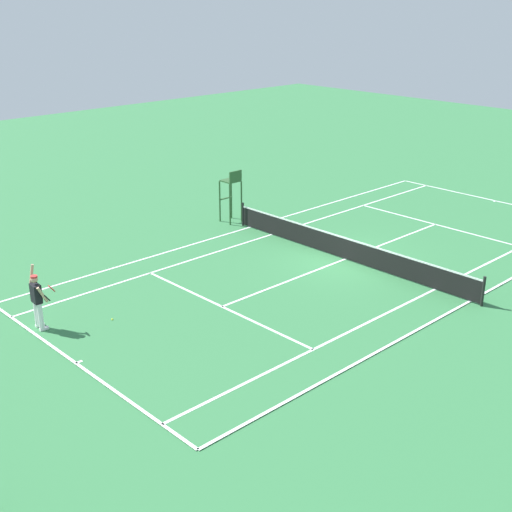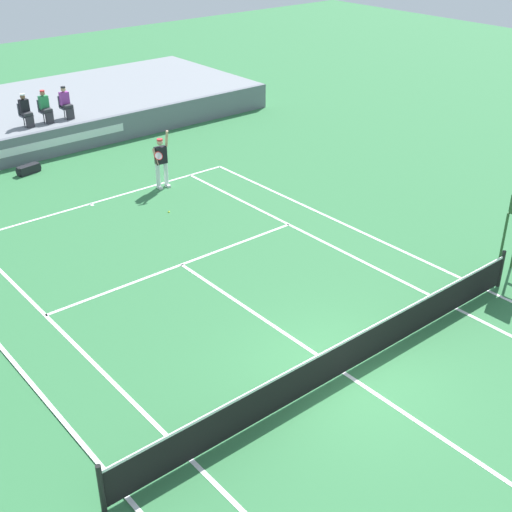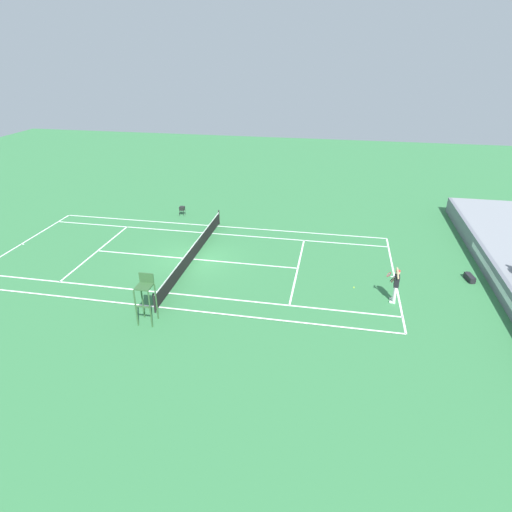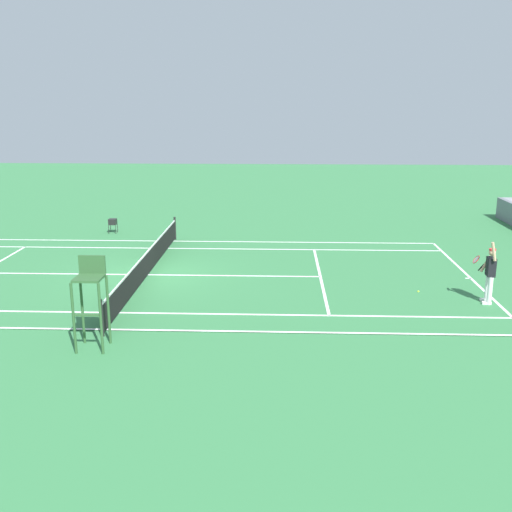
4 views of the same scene
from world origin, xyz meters
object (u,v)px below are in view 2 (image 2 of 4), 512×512
object	(u,v)px
spectator_seated_1	(45,107)
tennis_ball	(169,212)
tennis_player	(161,161)
spectator_seated_2	(66,103)
spectator_seated_0	(26,111)
equipment_bag	(29,169)

from	to	relation	value
spectator_seated_1	tennis_ball	size ratio (longest dim) A/B	18.60
spectator_seated_1	tennis_player	xyz separation A→B (m)	(1.27, -6.46, -0.74)
spectator_seated_2	tennis_player	bearing A→B (deg)	-86.65
spectator_seated_0	tennis_player	bearing A→B (deg)	-72.10
spectator_seated_0	spectator_seated_1	world-z (taller)	same
spectator_seated_2	spectator_seated_0	bearing A→B (deg)	180.00
spectator_seated_2	tennis_player	distance (m)	6.51
spectator_seated_2	equipment_bag	xyz separation A→B (m)	(-2.74, -2.07, -1.57)
equipment_bag	tennis_player	bearing A→B (deg)	-54.60
spectator_seated_0	tennis_ball	distance (m)	8.65
spectator_seated_1	tennis_ball	bearing A→B (deg)	-88.36
equipment_bag	spectator_seated_1	bearing A→B (deg)	48.27
spectator_seated_0	spectator_seated_2	world-z (taller)	same
tennis_player	tennis_ball	size ratio (longest dim) A/B	30.63
spectator_seated_1	tennis_player	bearing A→B (deg)	-78.89
tennis_player	equipment_bag	world-z (taller)	tennis_player
tennis_player	spectator_seated_0	bearing A→B (deg)	107.90
spectator_seated_1	spectator_seated_2	bearing A→B (deg)	0.00
spectator_seated_1	equipment_bag	size ratio (longest dim) A/B	1.34
spectator_seated_1	tennis_ball	distance (m)	8.59
equipment_bag	spectator_seated_2	bearing A→B (deg)	37.12
spectator_seated_2	tennis_player	size ratio (longest dim) A/B	0.61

